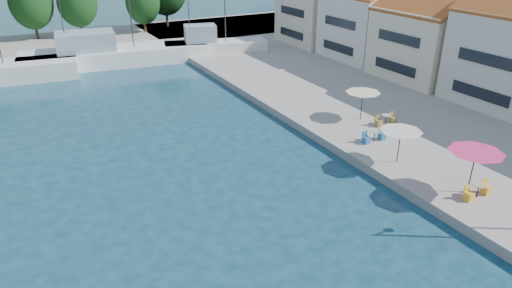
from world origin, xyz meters
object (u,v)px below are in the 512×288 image
trawler_04 (213,47)px  umbrella_pink (475,156)px  umbrella_white (401,135)px  umbrella_cream (363,95)px  trawler_03 (112,55)px

trawler_04 → umbrella_pink: size_ratio=4.28×
trawler_04 → umbrella_pink: 36.98m
umbrella_pink → umbrella_white: umbrella_pink is taller
umbrella_cream → umbrella_pink: bearing=-100.3°
trawler_04 → umbrella_cream: 25.64m
trawler_03 → umbrella_pink: bearing=-67.7°
trawler_03 → umbrella_pink: size_ratio=7.13×
trawler_04 → umbrella_white: trawler_04 is taller
umbrella_cream → trawler_04: bearing=92.3°
trawler_03 → umbrella_cream: (12.63, -27.78, 1.40)m
umbrella_white → umbrella_cream: bearing=67.3°
umbrella_pink → trawler_04: bearing=88.4°
trawler_03 → umbrella_white: 35.93m
umbrella_white → umbrella_cream: umbrella_cream is taller
umbrella_pink → umbrella_cream: bearing=79.7°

